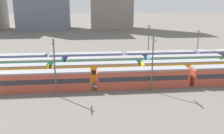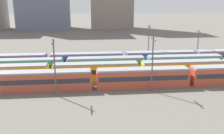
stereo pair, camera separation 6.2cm
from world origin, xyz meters
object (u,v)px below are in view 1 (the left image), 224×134
Objects in this scene: train_track_3 at (124,59)px; catenary_pole_2 at (55,65)px; train_track_2 at (106,65)px; catenary_pole_0 at (152,62)px; catenary_pole_3 at (198,44)px; train_track_1 at (182,69)px; catenary_pole_1 at (149,42)px.

train_track_3 is 24.27m from catenary_pole_2.
catenary_pole_0 reaches higher than train_track_2.
catenary_pole_3 is at bearing 8.24° from train_track_3.
catenary_pole_1 reaches higher than train_track_1.
train_track_1 is 9.02× the size of catenary_pole_1.
train_track_3 is 7.34× the size of catenary_pole_2.
train_track_2 is 5.48× the size of catenary_pole_2.
train_track_1 and train_track_2 have the same top height.
catenary_pole_2 reaches higher than train_track_2.
catenary_pole_0 is at bearing -60.77° from train_track_2.
train_track_3 is at bearing 97.27° from catenary_pole_0.
catenary_pole_1 reaches higher than train_track_2.
catenary_pole_3 is at bearing 49.14° from catenary_pole_0.
catenary_pole_1 is at bearing 77.60° from catenary_pole_0.
train_track_2 is 5.38× the size of catenary_pole_1.
catenary_pole_1 is 13.86m from catenary_pole_3.
train_track_1 is 12.59m from catenary_pole_0.
train_track_2 is 15.54m from catenary_pole_0.
catenary_pole_2 is at bearing -126.29° from train_track_2.
train_track_3 is at bearing 46.05° from train_track_2.
catenary_pole_0 is (7.35, -13.15, 3.81)m from train_track_2.
catenary_pole_1 reaches higher than catenary_pole_0.
train_track_3 is 8.48× the size of catenary_pole_3.
catenary_pole_0 is 1.01× the size of catenary_pole_2.
train_track_2 is at bearing -133.95° from train_track_3.
catenary_pole_2 is at bearing -162.40° from train_track_1.
train_track_1 is 17.15m from train_track_2.
train_track_2 is 5.40× the size of catenary_pole_0.
catenary_pole_2 is 1.16× the size of catenary_pole_3.
train_track_3 is (-11.33, 10.40, 0.00)m from train_track_1.
catenary_pole_3 is (25.83, 8.21, 3.03)m from train_track_2.
catenary_pole_2 reaches higher than catenary_pole_3.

